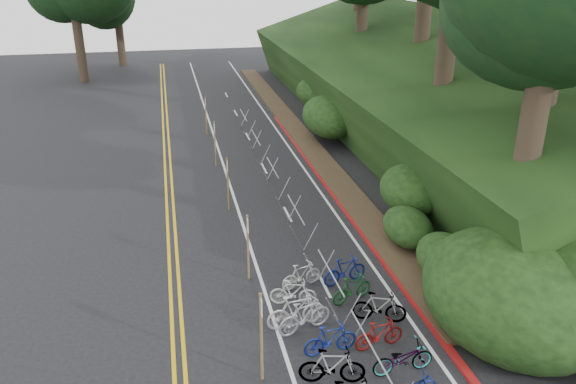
{
  "coord_description": "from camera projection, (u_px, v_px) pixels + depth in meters",
  "views": [
    {
      "loc": [
        -1.7,
        -12.1,
        10.56
      ],
      "look_at": [
        3.0,
        9.47,
        1.3
      ],
      "focal_mm": 35.0,
      "sensor_mm": 36.0,
      "label": 1
    }
  ],
  "objects": [
    {
      "name": "signposts_rest",
      "position": [
        221.0,
        159.0,
        27.51
      ],
      "size": [
        0.08,
        18.4,
        2.5
      ],
      "color": "brown",
      "rests_on": "ground"
    },
    {
      "name": "signpost_near",
      "position": [
        261.0,
        332.0,
        14.61
      ],
      "size": [
        0.08,
        0.4,
        2.72
      ],
      "color": "brown",
      "rests_on": "ground"
    },
    {
      "name": "ground",
      "position": [
        255.0,
        376.0,
        15.33
      ],
      "size": [
        120.0,
        120.0,
        0.0
      ],
      "primitive_type": "plane",
      "color": "black",
      "rests_on": "ground"
    },
    {
      "name": "embankment",
      "position": [
        415.0,
        100.0,
        34.03
      ],
      "size": [
        14.3,
        48.14,
        9.11
      ],
      "color": "black",
      "rests_on": "ground"
    },
    {
      "name": "red_curb",
      "position": [
        331.0,
        191.0,
        27.24
      ],
      "size": [
        0.25,
        28.0,
        0.1
      ],
      "primitive_type": "cube",
      "color": "maroon",
      "rests_on": "ground"
    },
    {
      "name": "road_markings",
      "position": [
        232.0,
        218.0,
        24.55
      ],
      "size": [
        7.47,
        80.0,
        0.01
      ],
      "color": "gold",
      "rests_on": "ground"
    },
    {
      "name": "bike_front",
      "position": [
        296.0,
        311.0,
        17.17
      ],
      "size": [
        0.76,
        1.93,
        1.13
      ],
      "primitive_type": "imported",
      "rotation": [
        0.0,
        0.0,
        1.7
      ],
      "color": "beige",
      "rests_on": "ground"
    },
    {
      "name": "bike_valet",
      "position": [
        353.0,
        338.0,
        16.04
      ],
      "size": [
        3.44,
        8.88,
        1.08
      ],
      "color": "#144C1E",
      "rests_on": "ground"
    },
    {
      "name": "bike_rack_front",
      "position": [
        370.0,
        353.0,
        14.9
      ],
      "size": [
        1.12,
        3.25,
        1.13
      ],
      "color": "#9DA0A6",
      "rests_on": "ground"
    },
    {
      "name": "bike_racks_rest",
      "position": [
        273.0,
        173.0,
        27.3
      ],
      "size": [
        1.14,
        23.0,
        1.17
      ],
      "color": "#9DA0A6",
      "rests_on": "ground"
    }
  ]
}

